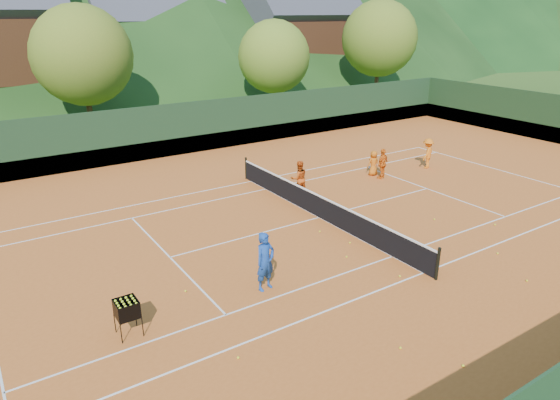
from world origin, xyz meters
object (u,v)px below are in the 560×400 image
coach (265,261)px  chalet_right (298,38)px  chalet_mid (156,43)px  student_d (427,153)px  student_c (373,163)px  tennis_net (320,206)px  ball_hopper (127,309)px  student_a (299,178)px  student_b (383,164)px

coach → chalet_right: (24.74, 33.52, 4.32)m
chalet_mid → student_d: bearing=-84.6°
student_c → tennis_net: (-5.69, -2.94, -0.14)m
tennis_net → chalet_right: (20.00, 30.00, 4.74)m
chalet_mid → tennis_net: bearing=-100.0°
chalet_mid → student_c: bearing=-90.6°
student_c → ball_hopper: bearing=29.7°
coach → student_a: size_ratio=1.13×
student_a → chalet_right: size_ratio=0.14×
student_a → chalet_right: chalet_right is taller
student_a → chalet_mid: chalet_mid is taller
student_a → chalet_right: (19.20, 27.43, 4.42)m
student_b → chalet_mid: (0.28, 31.68, 4.21)m
tennis_net → chalet_right: bearing=56.3°
coach → student_a: 8.23m
student_d → ball_hopper: bearing=-6.3°
student_d → chalet_mid: bearing=-109.1°
student_d → ball_hopper: size_ratio=1.59×
student_a → chalet_right: 33.77m
chalet_mid → ball_hopper: bearing=-111.6°
tennis_net → chalet_mid: bearing=80.0°
ball_hopper → student_a: bearing=32.2°
student_a → chalet_right: bearing=-111.7°
student_a → student_b: 4.92m
student_c → tennis_net: student_c is taller
student_d → ball_hopper: (-17.87, -5.86, -0.05)m
chalet_mid → chalet_right: chalet_right is taller
student_b → student_c: size_ratio=1.19×
ball_hopper → chalet_right: chalet_right is taller
chalet_mid → chalet_right: 14.56m
student_b → student_c: 0.63m
tennis_net → chalet_mid: (6.00, 34.00, 4.47)m
student_c → student_a: bearing=10.1°
student_b → student_d: (3.26, 0.01, 0.03)m
student_d → chalet_right: chalet_right is taller
student_d → chalet_mid: (-2.98, 31.66, 4.17)m
student_a → student_d: bearing=-168.4°
student_b → student_a: bearing=-20.6°
coach → tennis_net: 5.92m
student_c → chalet_mid: size_ratio=0.10×
tennis_net → ball_hopper: (-8.89, -3.52, 0.25)m
chalet_mid → student_a: bearing=-99.4°
student_b → chalet_right: chalet_right is taller
coach → student_b: coach is taller
student_b → chalet_right: bearing=-135.0°
student_a → chalet_mid: bearing=-86.1°
tennis_net → chalet_mid: 34.81m
chalet_mid → chalet_right: bearing=-15.9°
student_b → chalet_right: (14.28, 27.68, 4.48)m
student_a → chalet_mid: size_ratio=0.13×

